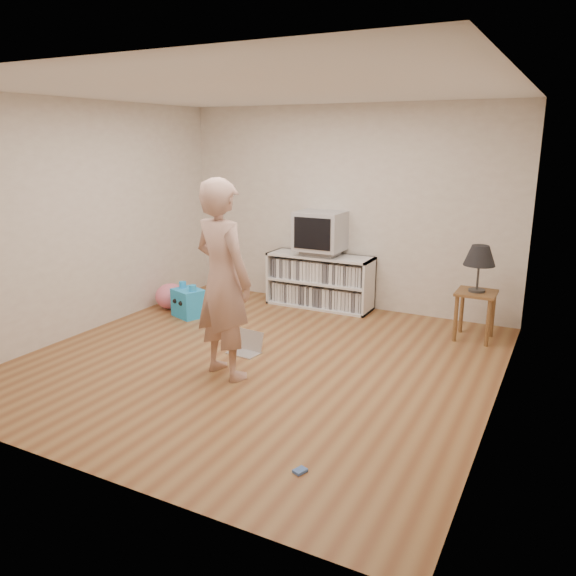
# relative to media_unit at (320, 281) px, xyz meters

# --- Properties ---
(ground) EXTENTS (4.50, 4.50, 0.00)m
(ground) POSITION_rel_media_unit_xyz_m (0.25, -2.04, -0.35)
(ground) COLOR brown
(ground) RESTS_ON ground
(walls) EXTENTS (4.52, 4.52, 2.60)m
(walls) POSITION_rel_media_unit_xyz_m (0.25, -2.04, 0.95)
(walls) COLOR beige
(walls) RESTS_ON ground
(ceiling) EXTENTS (4.50, 4.50, 0.01)m
(ceiling) POSITION_rel_media_unit_xyz_m (0.25, -2.04, 2.25)
(ceiling) COLOR white
(ceiling) RESTS_ON walls
(media_unit) EXTENTS (1.40, 0.45, 0.70)m
(media_unit) POSITION_rel_media_unit_xyz_m (0.00, 0.00, 0.00)
(media_unit) COLOR white
(media_unit) RESTS_ON ground
(dvd_deck) EXTENTS (0.45, 0.35, 0.07)m
(dvd_deck) POSITION_rel_media_unit_xyz_m (-0.00, -0.02, 0.39)
(dvd_deck) COLOR gray
(dvd_deck) RESTS_ON media_unit
(crt_tv) EXTENTS (0.60, 0.53, 0.50)m
(crt_tv) POSITION_rel_media_unit_xyz_m (-0.00, -0.02, 0.67)
(crt_tv) COLOR #AFAFB4
(crt_tv) RESTS_ON dvd_deck
(side_table) EXTENTS (0.42, 0.42, 0.55)m
(side_table) POSITION_rel_media_unit_xyz_m (2.05, -0.39, 0.07)
(side_table) COLOR brown
(side_table) RESTS_ON ground
(table_lamp) EXTENTS (0.34, 0.34, 0.52)m
(table_lamp) POSITION_rel_media_unit_xyz_m (2.05, -0.39, 0.59)
(table_lamp) COLOR #333333
(table_lamp) RESTS_ON side_table
(person) EXTENTS (0.78, 0.63, 1.85)m
(person) POSITION_rel_media_unit_xyz_m (0.13, -2.48, 0.58)
(person) COLOR tan
(person) RESTS_ON ground
(laptop) EXTENTS (0.34, 0.29, 0.22)m
(laptop) POSITION_rel_media_unit_xyz_m (0.01, -1.90, -0.29)
(laptop) COLOR silver
(laptop) RESTS_ON ground
(playing_cards) EXTENTS (0.09, 0.11, 0.02)m
(playing_cards) POSITION_rel_media_unit_xyz_m (1.48, -3.62, -0.34)
(playing_cards) COLOR #4871C2
(playing_cards) RESTS_ON ground
(plush_blue) EXTENTS (0.45, 0.40, 0.43)m
(plush_blue) POSITION_rel_media_unit_xyz_m (-1.28, -1.18, -0.17)
(plush_blue) COLOR #20A1FC
(plush_blue) RESTS_ON ground
(plush_pink) EXTENTS (0.51, 0.51, 0.33)m
(plush_pink) POSITION_rel_media_unit_xyz_m (-1.70, -1.01, -0.18)
(plush_pink) COLOR pink
(plush_pink) RESTS_ON ground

